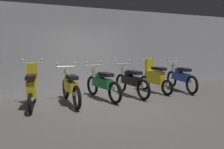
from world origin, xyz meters
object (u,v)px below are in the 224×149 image
object	(u,v)px
motorbike_slot_1	(32,88)
motorbike_slot_5	(155,77)
motorbike_slot_6	(181,77)
motorbike_slot_3	(102,83)
motorbike_slot_4	(131,81)
motorbike_slot_2	(70,87)

from	to	relation	value
motorbike_slot_1	motorbike_slot_5	size ratio (longest dim) A/B	0.99
motorbike_slot_1	motorbike_slot_6	size ratio (longest dim) A/B	0.86
motorbike_slot_3	motorbike_slot_5	world-z (taller)	motorbike_slot_5
motorbike_slot_6	motorbike_slot_4	bearing A→B (deg)	178.11
motorbike_slot_4	motorbike_slot_5	distance (m)	1.03
motorbike_slot_1	motorbike_slot_4	xyz separation A→B (m)	(3.08, 0.02, -0.04)
motorbike_slot_1	motorbike_slot_2	size ratio (longest dim) A/B	0.85
motorbike_slot_3	motorbike_slot_4	xyz separation A→B (m)	(1.03, 0.01, 0.00)
motorbike_slot_6	motorbike_slot_1	bearing A→B (deg)	179.48
motorbike_slot_4	motorbike_slot_6	world-z (taller)	same
motorbike_slot_3	motorbike_slot_6	world-z (taller)	same
motorbike_slot_4	motorbike_slot_6	size ratio (longest dim) A/B	1.01
motorbike_slot_2	motorbike_slot_4	xyz separation A→B (m)	(2.06, 0.10, 0.00)
motorbike_slot_2	motorbike_slot_3	xyz separation A→B (m)	(1.03, 0.09, 0.00)
motorbike_slot_2	motorbike_slot_4	bearing A→B (deg)	2.92
motorbike_slot_3	motorbike_slot_4	size ratio (longest dim) A/B	0.99
motorbike_slot_3	motorbike_slot_6	size ratio (longest dim) A/B	1.00
motorbike_slot_1	motorbike_slot_2	xyz separation A→B (m)	(1.02, -0.08, -0.04)
motorbike_slot_2	motorbike_slot_6	world-z (taller)	same
motorbike_slot_2	motorbike_slot_3	world-z (taller)	same
motorbike_slot_5	motorbike_slot_4	bearing A→B (deg)	-174.24
motorbike_slot_5	motorbike_slot_1	bearing A→B (deg)	-178.26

